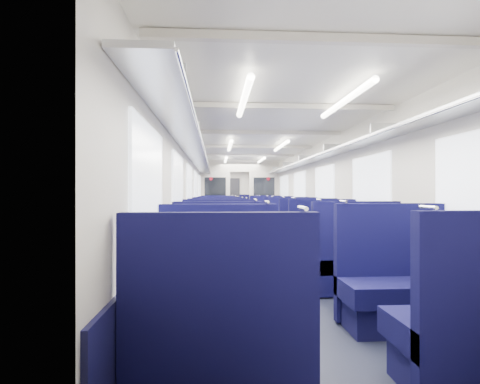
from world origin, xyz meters
The scene contains 40 objects.
floor centered at (0.00, 0.00, 0.00)m, with size 2.80×18.00×0.01m, color black.
ceiling centered at (0.00, 0.00, 2.35)m, with size 2.80×18.00×0.01m, color silver.
wall_left centered at (-1.40, 0.00, 1.18)m, with size 0.02×18.00×2.35m, color beige.
dado_left centered at (-1.39, 0.00, 0.35)m, with size 0.03×17.90×0.70m, color #111035.
wall_right centered at (1.40, 0.00, 1.18)m, with size 0.02×18.00×2.35m, color beige.
dado_right centered at (1.39, 0.00, 0.35)m, with size 0.03×17.90×0.70m, color #111035.
wall_far centered at (0.00, 9.00, 1.18)m, with size 2.80×0.02×2.35m, color beige.
luggage_rack_left centered at (-1.21, 0.00, 1.97)m, with size 0.36×17.40×0.18m.
luggage_rack_right centered at (1.21, 0.00, 1.97)m, with size 0.36×17.40×0.18m.
windows centered at (0.00, -0.46, 1.42)m, with size 2.78×15.60×0.75m.
ceiling_fittings centered at (0.00, -0.26, 2.29)m, with size 2.70×16.06×0.11m.
end_door centered at (0.00, 8.94, 1.00)m, with size 0.75×0.06×2.00m, color black.
bulkhead centered at (0.00, 2.92, 1.23)m, with size 2.80×0.10×2.35m.
seat_0 centered at (-0.83, -8.35, 0.37)m, with size 1.07×0.59×1.19m.
seat_2 centered at (-0.83, -7.22, 0.37)m, with size 1.07×0.59×1.19m.
seat_3 centered at (0.83, -7.11, 0.37)m, with size 1.07×0.59×1.19m.
seat_4 centered at (-0.83, -5.90, 0.37)m, with size 1.07×0.59×1.19m.
seat_5 centered at (0.83, -5.95, 0.37)m, with size 1.07×0.59×1.19m.
seat_6 centered at (-0.83, -4.85, 0.37)m, with size 1.07×0.59×1.19m.
seat_7 centered at (0.83, -4.80, 0.37)m, with size 1.07×0.59×1.19m.
seat_8 centered at (-0.83, -3.60, 0.37)m, with size 1.07×0.59×1.19m.
seat_9 centered at (0.83, -3.60, 0.37)m, with size 1.07×0.59×1.19m.
seat_10 centered at (-0.83, -2.47, 0.37)m, with size 1.07×0.59×1.19m.
seat_11 centered at (0.83, -2.54, 0.37)m, with size 1.07×0.59×1.19m.
seat_12 centered at (-0.83, -1.38, 0.37)m, with size 1.07×0.59×1.19m.
seat_13 centered at (0.83, -1.46, 0.37)m, with size 1.07×0.59×1.19m.
seat_14 centered at (-0.83, -0.11, 0.37)m, with size 1.07×0.59×1.19m.
seat_15 centered at (0.83, -0.14, 0.37)m, with size 1.07×0.59×1.19m.
seat_16 centered at (-0.83, 1.01, 0.37)m, with size 1.07×0.59×1.19m.
seat_17 centered at (0.83, 0.85, 0.37)m, with size 1.07×0.59×1.19m.
seat_18 centered at (-0.83, 2.13, 0.37)m, with size 1.07×0.59×1.19m.
seat_19 centered at (0.83, 2.11, 0.37)m, with size 1.07×0.59×1.19m.
seat_20 centered at (-0.83, 4.20, 0.37)m, with size 1.07×0.59×1.19m.
seat_21 centered at (0.83, 4.24, 0.37)m, with size 1.07×0.59×1.19m.
seat_22 centered at (-0.83, 5.28, 0.37)m, with size 1.07×0.59×1.19m.
seat_23 centered at (0.83, 5.36, 0.37)m, with size 1.07×0.59×1.19m.
seat_24 centered at (-0.83, 6.46, 0.37)m, with size 1.07×0.59×1.19m.
seat_25 centered at (0.83, 6.45, 0.37)m, with size 1.07×0.59×1.19m.
seat_26 centered at (-0.83, 7.70, 0.37)m, with size 1.07×0.59×1.19m.
seat_27 centered at (0.83, 7.65, 0.37)m, with size 1.07×0.59×1.19m.
Camera 1 is at (-0.85, -10.51, 1.26)m, focal length 28.10 mm.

